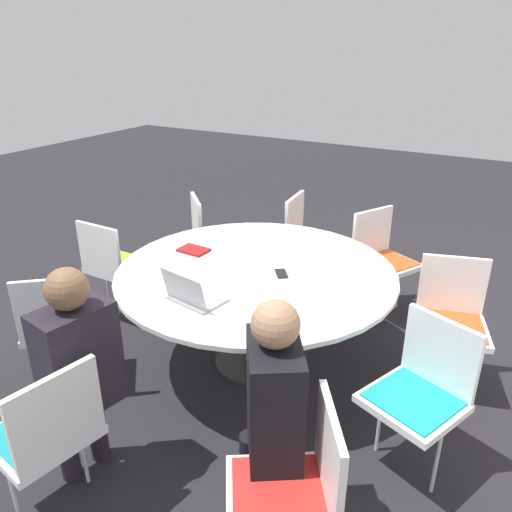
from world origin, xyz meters
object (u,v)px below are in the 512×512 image
object	(u,v)px
chair_3	(451,314)
laptop	(192,295)
chair_8	(59,320)
chair_6	(211,234)
chair_2	(422,386)
spiral_notebook	(194,250)
chair_1	(296,484)
chair_7	(114,261)
chair_5	(307,234)
person_1	(270,406)
chair_0	(47,429)
person_0	(78,363)
cell_phone	(281,274)
chair_4	(381,254)

from	to	relation	value
chair_3	laptop	world-z (taller)	laptop
chair_3	chair_8	distance (m)	2.51
chair_6	chair_8	bearing A→B (deg)	-44.22
chair_2	spiral_notebook	xyz separation A→B (m)	(-0.46, -1.77, 0.22)
chair_1	chair_7	xyz separation A→B (m)	(-1.24, -2.20, 0.00)
chair_5	laptop	size ratio (longest dim) A/B	2.45
chair_1	person_1	distance (m)	0.32
chair_5	chair_1	bearing A→B (deg)	17.92
chair_0	chair_1	bearing A→B (deg)	-66.22
chair_8	chair_1	bearing A→B (deg)	-53.05
chair_6	chair_7	distance (m)	0.96
chair_6	spiral_notebook	distance (m)	0.93
person_1	chair_8	bearing A→B (deg)	48.50
chair_2	person_0	distance (m)	1.72
chair_5	chair_7	xyz separation A→B (m)	(1.31, -1.09, 0.00)
person_1	cell_phone	distance (m)	1.28
chair_5	chair_8	world-z (taller)	same
chair_7	cell_phone	size ratio (longest dim) A/B	5.68
chair_2	chair_5	world-z (taller)	same
chair_2	spiral_notebook	bearing A→B (deg)	7.18
chair_6	laptop	world-z (taller)	laptop
chair_0	person_1	bearing A→B (deg)	-54.85
chair_3	laptop	bearing A→B (deg)	21.22
chair_0	chair_3	xyz separation A→B (m)	(-2.00, 1.41, 0.00)
laptop	chair_0	bearing A→B (deg)	93.90
chair_2	laptop	bearing A→B (deg)	29.17
chair_4	laptop	size ratio (longest dim) A/B	2.45
person_1	chair_3	bearing A→B (deg)	-50.51
cell_phone	chair_0	bearing A→B (deg)	-13.37
person_1	chair_0	bearing A→B (deg)	82.49
chair_1	chair_8	xyz separation A→B (m)	(-0.40, -1.84, 0.00)
chair_2	person_1	size ratio (longest dim) A/B	0.71
chair_8	laptop	size ratio (longest dim) A/B	2.45
chair_2	cell_phone	bearing A→B (deg)	-1.04
chair_4	cell_phone	bearing A→B (deg)	10.41
person_0	person_1	distance (m)	0.98
person_0	chair_4	bearing A→B (deg)	-7.47
person_1	spiral_notebook	bearing A→B (deg)	14.03
chair_0	laptop	world-z (taller)	laptop
chair_4	chair_8	distance (m)	2.52
person_1	chair_5	bearing A→B (deg)	-12.31
chair_1	chair_2	xyz separation A→B (m)	(-0.87, 0.30, 0.00)
chair_7	cell_phone	world-z (taller)	chair_7
chair_1	person_0	xyz separation A→B (m)	(0.03, -1.16, 0.19)
chair_4	person_0	bearing A→B (deg)	10.14
chair_0	chair_4	world-z (taller)	same
chair_3	chair_4	distance (m)	1.01
chair_4	chair_8	bearing A→B (deg)	-7.96
chair_6	person_1	size ratio (longest dim) A/B	0.71
chair_0	chair_8	size ratio (longest dim) A/B	1.00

